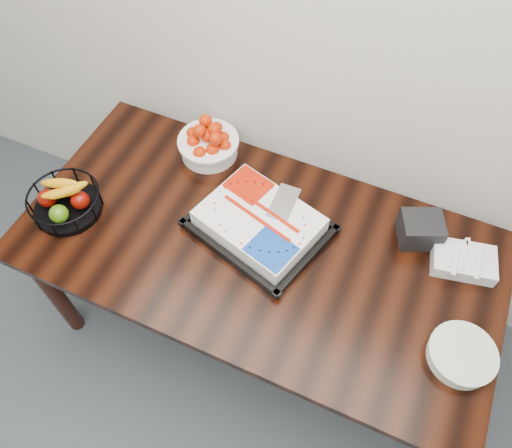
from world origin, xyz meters
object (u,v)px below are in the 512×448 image
at_px(tangerine_bowl, 208,141).
at_px(fruit_basket, 65,201).
at_px(table, 258,256).
at_px(cake_tray, 259,223).
at_px(plate_stack, 461,355).
at_px(napkin_box, 420,229).

distance_m(tangerine_bowl, fruit_basket, 0.61).
height_order(table, tangerine_bowl, tangerine_bowl).
xyz_separation_m(cake_tray, fruit_basket, (-0.72, -0.22, 0.02)).
height_order(tangerine_bowl, fruit_basket, tangerine_bowl).
height_order(cake_tray, plate_stack, cake_tray).
bearing_deg(table, plate_stack, -9.62).
xyz_separation_m(plate_stack, napkin_box, (-0.24, 0.41, 0.03)).
relative_size(table, cake_tray, 3.20).
bearing_deg(plate_stack, table, 170.38).
distance_m(table, fruit_basket, 0.77).
distance_m(table, cake_tray, 0.15).
relative_size(table, fruit_basket, 6.53).
height_order(fruit_basket, plate_stack, fruit_basket).
bearing_deg(table, fruit_basket, -168.03).
height_order(cake_tray, napkin_box, napkin_box).
relative_size(plate_stack, napkin_box, 1.47).
xyz_separation_m(cake_tray, napkin_box, (0.56, 0.21, 0.01)).
bearing_deg(fruit_basket, tangerine_bowl, 53.38).
bearing_deg(plate_stack, tangerine_bowl, 157.95).
distance_m(tangerine_bowl, napkin_box, 0.91).
bearing_deg(tangerine_bowl, cake_tray, -37.66).
height_order(tangerine_bowl, napkin_box, tangerine_bowl).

